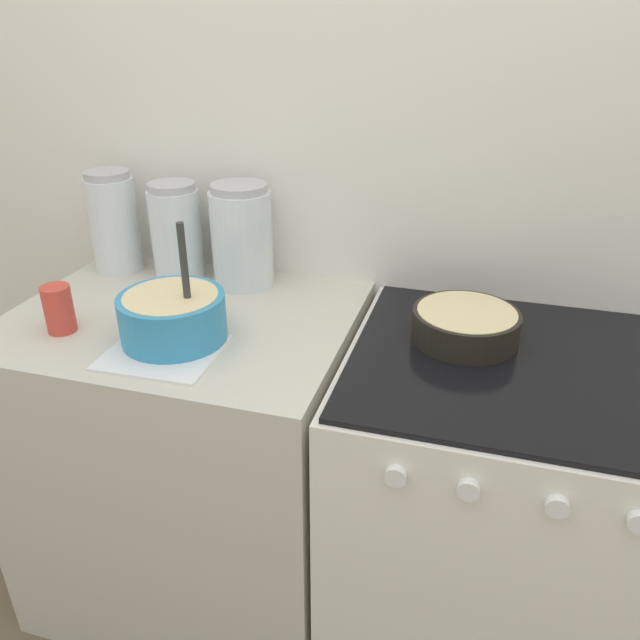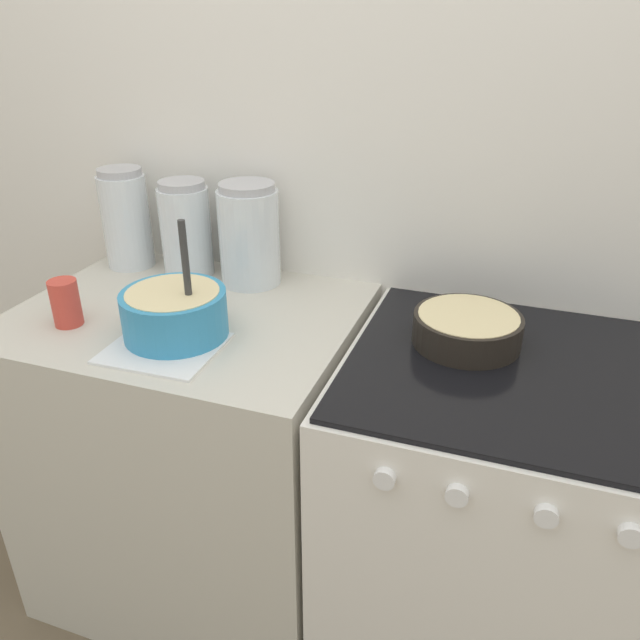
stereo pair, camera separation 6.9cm
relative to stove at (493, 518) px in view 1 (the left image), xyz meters
name	(u,v)px [view 1 (the left image)]	position (x,y,z in m)	size (l,w,h in m)	color
wall_back	(382,162)	(-0.38, 0.35, 0.76)	(4.66, 0.05, 2.40)	white
countertop_cabinet	(196,459)	(-0.79, 0.00, 0.00)	(0.83, 0.65, 0.88)	beige
stove	(493,518)	(0.00, 0.00, 0.00)	(0.73, 0.67, 0.88)	white
mixing_bowl	(173,315)	(-0.74, -0.12, 0.50)	(0.23, 0.23, 0.28)	#338CBF
baking_pan	(466,324)	(-0.12, 0.07, 0.48)	(0.24, 0.24, 0.07)	black
storage_jar_left	(115,228)	(-1.10, 0.23, 0.56)	(0.13, 0.13, 0.28)	silver
storage_jar_middle	(177,237)	(-0.91, 0.23, 0.55)	(0.14, 0.14, 0.26)	silver
storage_jar_right	(242,243)	(-0.72, 0.23, 0.56)	(0.16, 0.16, 0.27)	silver
tin_can	(59,309)	(-1.01, -0.15, 0.50)	(0.07, 0.07, 0.11)	#CC3F33
recipe_page	(164,352)	(-0.74, -0.18, 0.44)	(0.24, 0.22, 0.01)	white
measuring_spoon	(158,351)	(-0.74, -0.20, 0.46)	(0.12, 0.04, 0.04)	white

